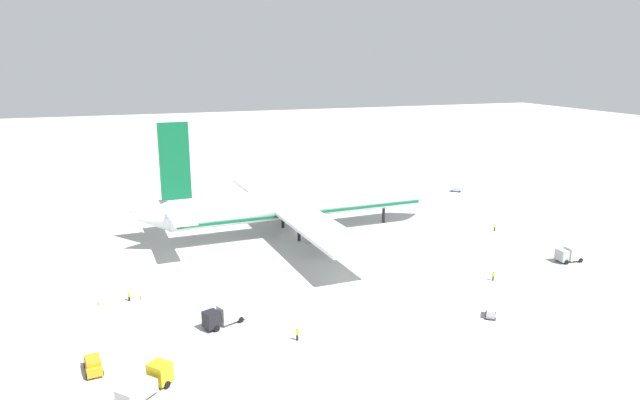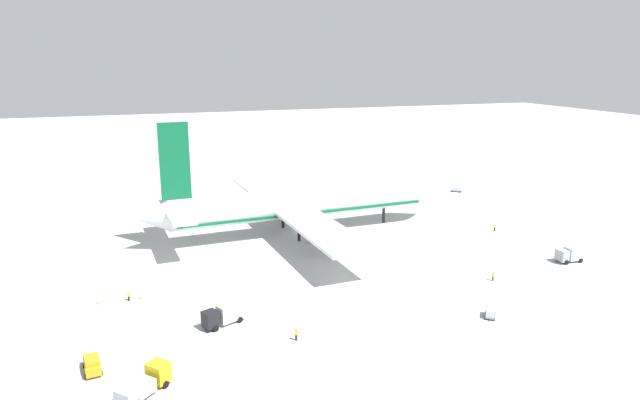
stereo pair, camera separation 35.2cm
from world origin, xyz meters
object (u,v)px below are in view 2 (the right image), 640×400
at_px(baggage_cart_0, 457,189).
at_px(ground_worker_2, 495,227).
at_px(service_van, 92,364).
at_px(service_truck_0, 146,383).
at_px(traffic_cone_1, 381,183).
at_px(ground_worker_0, 296,334).
at_px(service_truck_1, 570,254).
at_px(traffic_cone_0, 140,297).
at_px(service_truck_2, 225,314).
at_px(baggage_cart_1, 490,312).
at_px(traffic_cone_3, 131,212).
at_px(airliner, 297,204).
at_px(ground_worker_1, 493,276).
at_px(traffic_cone_2, 97,303).
at_px(traffic_cone_4, 298,189).
at_px(ground_worker_3, 129,296).

xyz_separation_m(baggage_cart_0, ground_worker_2, (-13.41, -36.61, 0.12)).
xyz_separation_m(service_van, baggage_cart_0, (97.72, 70.30, -0.27)).
relative_size(service_truck_0, traffic_cone_1, 12.36).
bearing_deg(traffic_cone_1, ground_worker_0, -121.86).
xyz_separation_m(service_truck_1, traffic_cone_0, (-78.98, 9.35, -1.30)).
bearing_deg(service_truck_2, baggage_cart_1, -15.93).
xyz_separation_m(traffic_cone_1, traffic_cone_3, (-74.49, -10.17, 0.00)).
xyz_separation_m(airliner, service_truck_2, (-23.58, -39.71, -5.16)).
height_order(ground_worker_1, traffic_cone_2, ground_worker_1).
xyz_separation_m(service_truck_0, traffic_cone_1, (75.28, 94.77, -1.10)).
distance_m(airliner, traffic_cone_2, 49.32).
xyz_separation_m(airliner, service_truck_1, (44.00, -35.28, -5.24)).
height_order(airliner, traffic_cone_4, airliner).
bearing_deg(ground_worker_2, service_truck_0, -152.39).
distance_m(service_truck_0, traffic_cone_4, 106.88).
bearing_deg(traffic_cone_3, service_truck_0, -90.54).
bearing_deg(service_truck_0, service_van, 129.98).
bearing_deg(service_van, baggage_cart_1, -3.56).
relative_size(service_truck_0, ground_worker_1, 4.04).
distance_m(traffic_cone_3, traffic_cone_4, 48.77).
distance_m(service_truck_2, ground_worker_2, 71.31).
height_order(traffic_cone_2, traffic_cone_3, same).
bearing_deg(traffic_cone_0, service_van, -107.30).
distance_m(traffic_cone_1, traffic_cone_2, 104.81).
distance_m(service_truck_0, ground_worker_3, 28.38).
relative_size(ground_worker_2, ground_worker_3, 1.07).
height_order(service_truck_0, ground_worker_0, service_truck_0).
bearing_deg(traffic_cone_4, service_truck_1, -67.76).
bearing_deg(service_truck_0, service_truck_1, 13.52).
distance_m(traffic_cone_0, traffic_cone_1, 99.91).
bearing_deg(service_van, traffic_cone_4, 58.27).
xyz_separation_m(baggage_cart_0, traffic_cone_2, (-97.62, -48.98, -0.49)).
distance_m(airliner, traffic_cone_3, 46.49).
bearing_deg(ground_worker_3, baggage_cart_0, 27.92).
bearing_deg(service_truck_1, traffic_cone_0, 173.25).
xyz_separation_m(service_van, traffic_cone_1, (81.35, 87.54, -0.76)).
distance_m(service_truck_0, ground_worker_2, 88.30).
xyz_separation_m(service_truck_1, ground_worker_2, (-1.28, 21.81, -0.69)).
bearing_deg(baggage_cart_0, service_truck_0, -139.77).
distance_m(service_van, ground_worker_2, 90.79).
relative_size(airliner, traffic_cone_2, 128.79).
bearing_deg(traffic_cone_1, ground_worker_1, -101.23).
height_order(service_truck_0, traffic_cone_4, service_truck_0).
relative_size(service_truck_0, ground_worker_3, 4.22).
height_order(baggage_cart_0, traffic_cone_4, baggage_cart_0).
bearing_deg(traffic_cone_1, service_truck_1, -86.79).
bearing_deg(traffic_cone_0, service_truck_1, -6.75).
xyz_separation_m(service_truck_2, baggage_cart_1, (38.40, -10.96, -0.88)).
height_order(baggage_cart_0, ground_worker_2, ground_worker_2).
bearing_deg(service_van, baggage_cart_0, 35.73).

